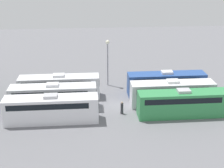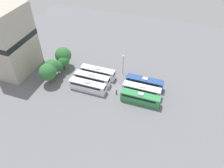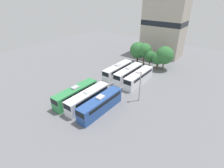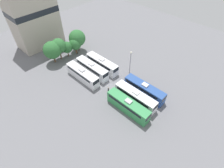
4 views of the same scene
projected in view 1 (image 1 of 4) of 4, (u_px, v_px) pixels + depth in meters
The scene contains 9 objects.
ground_plane at pixel (115, 106), 42.48m from camera, with size 106.17×106.17×0.00m, color slate.
bus_0 at pixel (182, 103), 39.26m from camera, with size 2.48×11.36×3.58m.
bus_1 at pixel (172, 92), 42.33m from camera, with size 2.48×11.36×3.58m.
bus_2 at pixel (166, 83), 45.67m from camera, with size 2.48×11.36×3.58m.
bus_3 at pixel (51, 108), 37.78m from camera, with size 2.48×11.36×3.58m.
bus_4 at pixel (53, 96), 41.12m from camera, with size 2.48×11.36×3.58m.
bus_5 at pixel (59, 86), 44.45m from camera, with size 2.48×11.36×3.58m.
worker_person at pixel (122, 108), 40.07m from camera, with size 0.36×0.36×1.70m.
light_pole at pixel (108, 55), 47.78m from camera, with size 0.60×0.60×7.30m.
Camera 1 is at (-38.20, 3.68, 18.46)m, focal length 50.00 mm.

